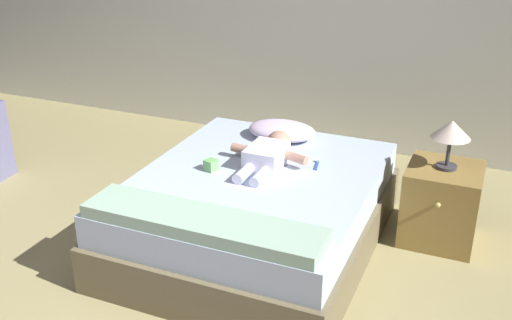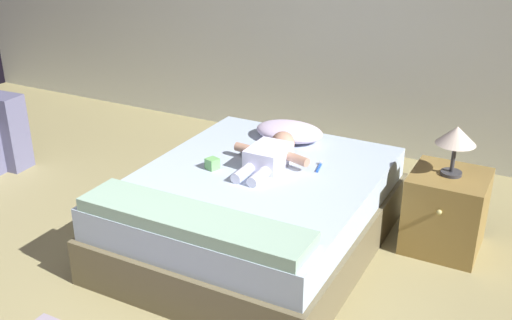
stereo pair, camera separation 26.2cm
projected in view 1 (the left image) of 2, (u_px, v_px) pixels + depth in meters
name	position (u px, v px, depth m)	size (l,w,h in m)	color
bed	(256.00, 211.00, 3.65)	(1.39, 1.72, 0.46)	brown
pillow	(282.00, 130.00, 4.07)	(0.47, 0.33, 0.11)	silver
baby	(268.00, 154.00, 3.68)	(0.51, 0.59, 0.15)	white
toothbrush	(317.00, 164.00, 3.68)	(0.04, 0.13, 0.02)	blue
nightstand	(441.00, 204.00, 3.69)	(0.44, 0.47, 0.48)	olive
lamp	(451.00, 132.00, 3.50)	(0.23, 0.23, 0.30)	#333338
blanket	(202.00, 223.00, 2.97)	(1.25, 0.28, 0.07)	#92B69D
toy_block	(211.00, 165.00, 3.61)	(0.09, 0.09, 0.07)	#70B964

